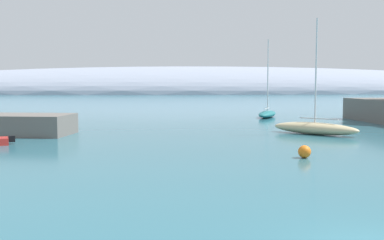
# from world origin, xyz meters

# --- Properties ---
(distant_ridge) EXTENTS (369.41, 73.70, 26.46)m
(distant_ridge) POSITION_xyz_m (25.33, 201.96, 0.00)
(distant_ridge) COLOR #8E99AD
(distant_ridge) RESTS_ON ground
(sailboat_sand_mid_mooring) EXTENTS (6.72, 6.71, 10.10)m
(sailboat_sand_mid_mooring) POSITION_xyz_m (8.37, 25.64, 0.59)
(sailboat_sand_mid_mooring) COLOR #C6B284
(sailboat_sand_mid_mooring) RESTS_ON water
(sailboat_teal_outer_mooring) EXTENTS (4.83, 7.21, 10.31)m
(sailboat_teal_outer_mooring) POSITION_xyz_m (9.63, 45.04, 0.53)
(sailboat_teal_outer_mooring) COLOR #1E6B70
(sailboat_teal_outer_mooring) RESTS_ON water
(mooring_buoy_orange) EXTENTS (0.77, 0.77, 0.77)m
(mooring_buoy_orange) POSITION_xyz_m (3.08, 14.08, 0.38)
(mooring_buoy_orange) COLOR orange
(mooring_buoy_orange) RESTS_ON water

